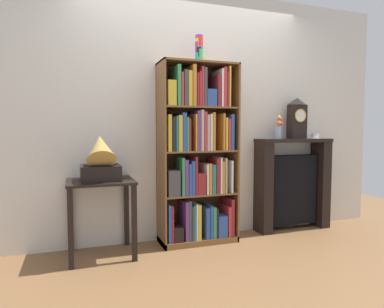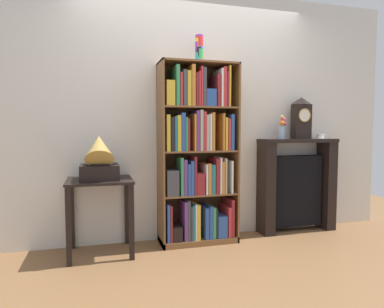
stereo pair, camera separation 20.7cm
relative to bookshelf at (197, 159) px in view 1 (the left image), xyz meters
The scene contains 10 objects.
ground_plane 0.89m from the bookshelf, 84.19° to the right, with size 7.51×6.40×0.02m, color brown.
wall_back 0.52m from the bookshelf, 61.88° to the left, with size 4.51×0.08×2.63m, color silver.
bookshelf is the anchor object (origin of this frame).
cup_stack 1.10m from the bookshelf, 10.79° to the right, with size 0.08×0.08×0.27m.
side_table_left 1.02m from the bookshelf, behind, with size 0.59×0.52×0.70m.
gramophone 0.98m from the bookshelf, behind, with size 0.35×0.45×0.49m.
fireplace_mantel 1.26m from the bookshelf, ahead, with size 0.91×0.26×1.06m.
mantel_clock 1.32m from the bookshelf, ahead, with size 0.20×0.13×0.47m.
flower_vase 1.04m from the bookshelf, ahead, with size 0.09×0.11×0.26m.
teacup_with_saucer 1.52m from the bookshelf, ahead, with size 0.14×0.14×0.06m.
Camera 1 is at (-1.21, -3.14, 1.16)m, focal length 31.76 mm.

